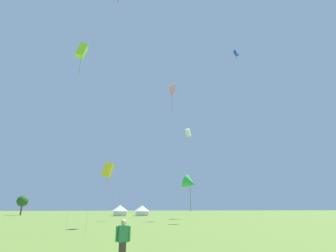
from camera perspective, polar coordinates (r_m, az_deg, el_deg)
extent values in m
cube|color=white|center=(51.37, 4.52, -1.51)|extent=(1.44, 1.61, 1.70)
cylinder|color=#A4A4A4|center=(51.03, 4.56, -2.84)|extent=(0.05, 0.05, 1.64)
cylinder|color=#B2B2B7|center=(49.42, 4.71, -10.63)|extent=(0.25, 0.54, 16.48)
cube|color=pink|center=(61.93, 0.91, 8.14)|extent=(2.11, 2.45, 3.02)
cylinder|color=#A9627C|center=(60.53, 0.92, 5.27)|extent=(0.10, 0.10, 5.16)
cylinder|color=#B2B2B7|center=(56.06, 0.72, -4.93)|extent=(0.95, 1.97, 29.21)
cube|color=yellow|center=(32.17, -13.25, -9.47)|extent=(1.54, 1.23, 1.88)
cylinder|color=#A79518|center=(32.03, -13.40, -11.58)|extent=(0.06, 0.06, 1.45)
cylinder|color=#B2B2B7|center=(31.36, -11.49, -15.39)|extent=(2.38, 1.02, 6.54)
cube|color=#99DB2D|center=(30.87, -18.66, 15.66)|extent=(1.27, 0.87, 1.71)
cylinder|color=olive|center=(29.99, -18.98, 12.90)|extent=(0.05, 0.05, 2.58)
cylinder|color=#B2B2B7|center=(26.43, -20.04, -0.89)|extent=(0.71, 1.20, 18.68)
cone|color=green|center=(56.12, 4.92, -12.50)|extent=(4.32, 4.18, 3.55)
cylinder|color=#207C31|center=(55.92, 5.02, -15.89)|extent=(0.09, 0.09, 5.13)
cylinder|color=#B2B2B7|center=(54.98, 4.37, -16.19)|extent=(1.69, 1.50, 7.24)
cylinder|color=#B2B2B7|center=(28.55, -13.69, 9.93)|extent=(1.21, 2.18, 30.36)
cube|color=blue|center=(62.07, 14.94, 15.45)|extent=(1.13, 1.29, 1.52)
cylinder|color=#183599|center=(61.55, 15.01, 14.69)|extent=(0.05, 0.05, 1.20)
cylinder|color=#B2B2B7|center=(53.67, 17.01, -0.04)|extent=(0.15, 2.33, 35.54)
cube|color=#338C4C|center=(10.81, -9.99, -22.60)|extent=(0.41, 0.32, 0.60)
sphere|color=beige|center=(10.78, -9.86, -20.38)|extent=(0.22, 0.22, 0.22)
cylinder|color=#338C4C|center=(10.80, -11.36, -22.53)|extent=(0.09, 0.09, 0.55)
cylinder|color=#338C4C|center=(10.82, -8.61, -22.66)|extent=(0.09, 0.09, 0.55)
cube|color=white|center=(75.37, -10.71, -18.61)|extent=(3.47, 3.47, 1.30)
cone|color=white|center=(75.36, -10.65, -17.55)|extent=(4.33, 4.33, 1.52)
cube|color=white|center=(75.69, -5.87, -18.83)|extent=(3.35, 3.35, 1.26)
cone|color=white|center=(75.68, -5.84, -17.80)|extent=(4.19, 4.19, 1.47)
cylinder|color=brown|center=(91.56, -29.94, -15.93)|extent=(0.44, 0.44, 2.97)
sphere|color=#23561E|center=(91.57, -29.68, -14.31)|extent=(3.26, 3.26, 3.26)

